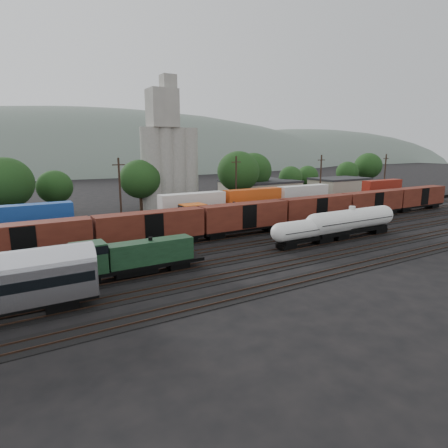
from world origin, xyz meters
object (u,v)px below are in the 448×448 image
tank_car_a (315,229)px  grain_silo (169,159)px  orange_locomotive (218,216)px  green_locomotive (126,257)px

tank_car_a → grain_silo: bearing=96.4°
tank_car_a → orange_locomotive: size_ratio=0.82×
green_locomotive → grain_silo: bearing=61.3°
green_locomotive → grain_silo: size_ratio=0.54×
tank_car_a → orange_locomotive: bearing=115.7°
green_locomotive → grain_silo: 47.60m
orange_locomotive → grain_silo: size_ratio=0.64×
orange_locomotive → grain_silo: bearing=84.3°
orange_locomotive → grain_silo: (2.59, 26.00, 8.63)m
green_locomotive → orange_locomotive: bearing=37.0°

